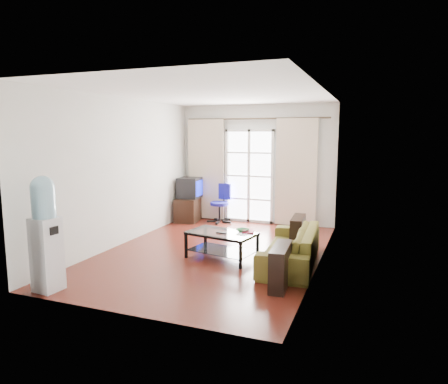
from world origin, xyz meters
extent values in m
plane|color=#5A2015|center=(0.00, 0.00, 0.00)|extent=(5.20, 5.20, 0.00)
plane|color=white|center=(0.00, 0.00, 2.70)|extent=(5.20, 5.20, 0.00)
cube|color=silver|center=(0.00, 2.60, 1.35)|extent=(3.60, 0.02, 2.70)
cube|color=silver|center=(0.00, -2.60, 1.35)|extent=(3.60, 0.02, 2.70)
cube|color=silver|center=(-1.80, 0.00, 1.35)|extent=(0.02, 5.20, 2.70)
cube|color=silver|center=(1.80, 0.00, 1.35)|extent=(0.02, 5.20, 2.70)
cube|color=white|center=(-0.15, 2.56, 1.07)|extent=(1.01, 0.02, 2.04)
cube|color=white|center=(-0.15, 2.54, 1.07)|extent=(1.16, 0.06, 2.15)
cylinder|color=#4C3F2D|center=(0.00, 2.50, 2.38)|extent=(3.30, 0.04, 0.04)
cube|color=beige|center=(-1.20, 2.48, 1.20)|extent=(0.90, 0.07, 2.35)
cube|color=beige|center=(0.95, 2.48, 1.20)|extent=(0.90, 0.07, 2.35)
cube|color=gray|center=(0.80, 2.50, 0.33)|extent=(0.64, 0.12, 0.64)
imported|color=olive|center=(1.38, -0.15, 0.28)|extent=(2.05, 1.02, 0.57)
cube|color=silver|center=(0.26, -0.28, 0.44)|extent=(1.20, 0.82, 0.01)
cube|color=black|center=(0.26, -0.28, 0.14)|extent=(1.13, 0.75, 0.01)
cube|color=black|center=(-0.30, -0.46, 0.22)|extent=(0.05, 0.05, 0.44)
cube|color=black|center=(0.72, -0.66, 0.22)|extent=(0.05, 0.05, 0.44)
cube|color=black|center=(-0.19, 0.10, 0.22)|extent=(0.05, 0.05, 0.44)
cube|color=black|center=(0.83, -0.10, 0.22)|extent=(0.05, 0.05, 0.44)
imported|color=#358E33|center=(0.58, -0.13, 0.47)|extent=(0.34, 0.34, 0.05)
imported|color=maroon|center=(0.58, -0.14, 0.46)|extent=(0.28, 0.32, 0.02)
cube|color=black|center=(0.29, -0.36, 0.45)|extent=(0.18, 0.07, 0.02)
cube|color=black|center=(-1.52, 2.15, 0.27)|extent=(0.60, 0.81, 0.55)
cube|color=black|center=(-1.50, 2.20, 0.78)|extent=(0.51, 0.55, 0.48)
cube|color=#0C19E5|center=(-1.26, 2.21, 0.78)|extent=(0.05, 0.42, 0.35)
cube|color=black|center=(-1.71, 2.18, 0.78)|extent=(0.17, 0.36, 0.31)
cylinder|color=black|center=(-0.77, 2.25, 0.23)|extent=(0.05, 0.05, 0.45)
cylinder|color=navy|center=(-0.77, 2.25, 0.44)|extent=(0.43, 0.43, 0.07)
cube|color=navy|center=(-0.73, 2.44, 0.70)|extent=(0.36, 0.11, 0.37)
cube|color=silver|center=(-1.38, -2.35, 0.49)|extent=(0.34, 0.34, 0.98)
cylinder|color=#7EADC3|center=(-1.38, -2.35, 1.17)|extent=(0.30, 0.30, 0.39)
sphere|color=#7EADC3|center=(-1.38, -2.35, 1.37)|extent=(0.30, 0.30, 0.30)
cube|color=black|center=(-1.22, -2.37, 0.82)|extent=(0.05, 0.13, 0.10)
camera|label=1|loc=(2.57, -6.22, 2.04)|focal=32.00mm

